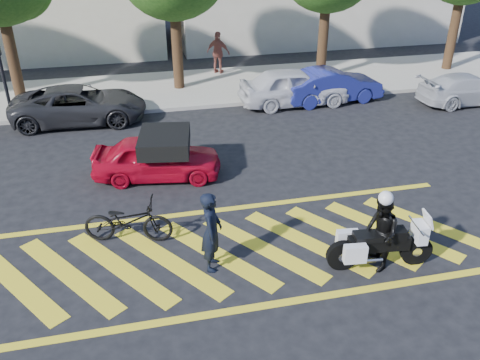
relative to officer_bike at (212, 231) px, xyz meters
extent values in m
plane|color=black|center=(0.78, 0.40, -0.94)|extent=(90.00, 90.00, 0.00)
cube|color=#9E998E|center=(0.78, 12.40, -0.86)|extent=(60.00, 5.00, 0.15)
cube|color=yellow|center=(-4.22, 0.40, -0.93)|extent=(2.43, 3.21, 0.01)
cube|color=yellow|center=(-3.12, 0.40, -0.93)|extent=(2.43, 3.21, 0.01)
cube|color=yellow|center=(-2.02, 0.40, -0.93)|extent=(2.43, 3.21, 0.01)
cube|color=yellow|center=(-0.92, 0.40, -0.93)|extent=(2.43, 3.21, 0.01)
cube|color=yellow|center=(0.18, 0.40, -0.93)|extent=(2.43, 3.21, 0.01)
cube|color=yellow|center=(1.28, 0.40, -0.93)|extent=(2.43, 3.21, 0.01)
cube|color=yellow|center=(2.38, 0.40, -0.93)|extent=(2.43, 3.21, 0.01)
cube|color=yellow|center=(3.48, 0.40, -0.93)|extent=(2.43, 3.21, 0.01)
cube|color=yellow|center=(4.58, 0.40, -0.93)|extent=(2.43, 3.21, 0.01)
cube|color=yellow|center=(5.68, 0.40, -0.93)|extent=(2.43, 3.21, 0.01)
cube|color=yellow|center=(0.78, -1.50, -0.93)|extent=(12.00, 0.20, 0.01)
cube|color=yellow|center=(0.78, 2.30, -0.93)|extent=(12.00, 0.20, 0.01)
cylinder|color=black|center=(-5.72, 12.40, 1.06)|extent=(0.44, 0.44, 4.00)
cylinder|color=black|center=(0.78, 12.40, 1.06)|extent=(0.44, 0.44, 4.00)
cylinder|color=black|center=(7.28, 12.40, 1.06)|extent=(0.44, 0.44, 4.00)
cylinder|color=black|center=(13.78, 12.40, 1.06)|extent=(0.44, 0.44, 4.00)
cylinder|color=black|center=(-5.72, 10.20, 0.66)|extent=(0.12, 0.12, 3.20)
imported|color=black|center=(0.00, 0.00, 0.00)|extent=(0.62, 0.78, 1.88)
imported|color=black|center=(-1.76, 1.44, -0.39)|extent=(2.22, 1.21, 1.10)
cylinder|color=black|center=(2.77, -0.72, -0.58)|extent=(0.73, 0.23, 0.71)
cylinder|color=silver|center=(2.77, -0.72, -0.58)|extent=(0.23, 0.20, 0.22)
cylinder|color=black|center=(4.45, -0.91, -0.58)|extent=(0.73, 0.23, 0.71)
cylinder|color=silver|center=(4.45, -0.91, -0.58)|extent=(0.23, 0.20, 0.22)
cube|color=black|center=(3.56, -0.81, -0.31)|extent=(1.38, 0.43, 0.32)
cube|color=black|center=(3.88, -0.84, -0.09)|extent=(0.52, 0.38, 0.24)
cube|color=black|center=(3.29, -0.78, -0.12)|extent=(0.63, 0.43, 0.13)
cube|color=silver|center=(4.45, -0.91, -0.09)|extent=(0.29, 0.48, 0.43)
cube|color=silver|center=(2.98, -0.46, -0.34)|extent=(0.51, 0.25, 0.41)
cube|color=silver|center=(2.91, -1.02, -0.34)|extent=(0.51, 0.25, 0.41)
imported|color=black|center=(3.56, -0.81, -0.05)|extent=(0.76, 0.93, 1.78)
imported|color=#AD081F|center=(-0.81, 4.56, -0.31)|extent=(3.90, 2.08, 1.26)
imported|color=black|center=(-3.22, 9.60, -0.27)|extent=(4.92, 2.46, 1.34)
imported|color=silver|center=(5.07, 9.60, -0.19)|extent=(4.41, 1.81, 1.50)
imported|color=navy|center=(6.67, 9.60, -0.26)|extent=(4.22, 1.79, 1.36)
imported|color=#ACAEB4|center=(11.95, 8.20, -0.35)|extent=(4.15, 1.81, 1.19)
imported|color=#924E42|center=(2.86, 14.13, 0.17)|extent=(1.19, 1.00, 1.91)
camera|label=1|loc=(-1.44, -8.98, 6.19)|focal=38.00mm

